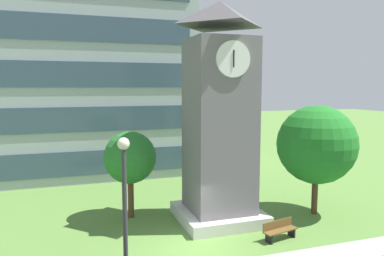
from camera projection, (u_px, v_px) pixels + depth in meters
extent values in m
plane|color=#567F38|center=(195.00, 249.00, 16.21)|extent=(160.00, 160.00, 0.00)
cube|color=#9EA8B2|center=(70.00, 77.00, 32.02)|extent=(19.18, 13.30, 16.00)
cube|color=#384C60|center=(73.00, 164.00, 26.43)|extent=(17.65, 0.10, 1.80)
cube|color=#384C60|center=(72.00, 120.00, 26.07)|extent=(17.65, 0.10, 1.80)
cube|color=#384C60|center=(70.00, 74.00, 25.70)|extent=(17.65, 0.10, 1.80)
cube|color=#384C60|center=(68.00, 28.00, 25.34)|extent=(17.65, 0.10, 1.80)
cube|color=slate|center=(219.00, 132.00, 19.26)|extent=(3.16, 3.16, 9.60)
cube|color=beige|center=(218.00, 214.00, 19.77)|extent=(4.26, 4.26, 0.60)
pyramid|color=#555155|center=(220.00, 14.00, 18.58)|extent=(3.47, 3.47, 1.23)
cylinder|color=white|center=(233.00, 59.00, 17.30)|extent=(1.74, 0.12, 1.74)
cylinder|color=white|center=(248.00, 62.00, 19.36)|extent=(0.12, 1.74, 1.74)
cube|color=black|center=(234.00, 55.00, 17.22)|extent=(0.04, 0.08, 0.52)
cube|color=black|center=(234.00, 59.00, 17.23)|extent=(0.05, 0.06, 0.78)
cube|color=brown|center=(281.00, 230.00, 17.19)|extent=(1.86, 0.87, 0.06)
cube|color=brown|center=(277.00, 224.00, 17.35)|extent=(1.77, 0.45, 0.40)
cube|color=black|center=(269.00, 238.00, 16.84)|extent=(0.17, 0.44, 0.45)
cube|color=black|center=(291.00, 232.00, 17.58)|extent=(0.17, 0.44, 0.45)
cylinder|color=#333338|center=(125.00, 238.00, 10.91)|extent=(0.14, 0.14, 5.34)
sphere|color=#F2EFCC|center=(123.00, 144.00, 10.59)|extent=(0.36, 0.36, 0.36)
cylinder|color=#513823|center=(315.00, 192.00, 20.68)|extent=(0.34, 0.34, 2.42)
sphere|color=#1E7122|center=(317.00, 144.00, 20.37)|extent=(4.38, 4.38, 4.38)
cylinder|color=#513823|center=(131.00, 196.00, 20.11)|extent=(0.33, 0.33, 2.34)
sphere|color=#26722A|center=(130.00, 157.00, 19.87)|extent=(2.83, 2.83, 2.83)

